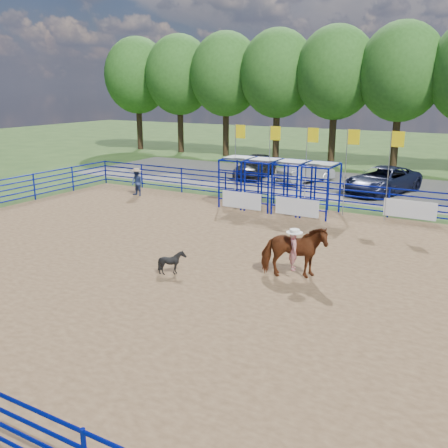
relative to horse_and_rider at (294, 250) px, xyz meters
The scene contains 12 objects.
ground 2.25m from the horse_and_rider, 169.42° to the right, with size 120.00×120.00×0.00m, color #3E5E25.
arena_dirt 2.25m from the horse_and_rider, 169.42° to the right, with size 30.00×20.00×0.02m, color olive.
gravel_strip 16.77m from the horse_and_rider, 96.87° to the left, with size 40.00×10.00×0.01m, color slate.
horse_and_rider is the anchor object (origin of this frame).
calf 4.07m from the horse_and_rider, 154.72° to the right, with size 0.67×0.75×0.83m, color black.
spectator_cowboy 14.78m from the horse_and_rider, 149.22° to the left, with size 0.80×0.66×1.56m.
car_a 19.13m from the horse_and_rider, 119.89° to the left, with size 1.92×4.77×1.62m, color black.
car_b 17.48m from the horse_and_rider, 109.15° to the left, with size 1.43×4.10×1.35m, color #989AA0.
car_c 15.41m from the horse_and_rider, 92.17° to the left, with size 2.59×5.61×1.56m, color #141832.
perimeter_fence 2.05m from the horse_and_rider, 169.42° to the right, with size 30.10×20.10×1.50m.
chute_assembly 9.33m from the horse_and_rider, 114.75° to the left, with size 19.32×2.41×4.20m.
treeline 26.53m from the horse_and_rider, 94.47° to the left, with size 56.40×6.40×11.24m.
Camera 1 is at (7.67, -14.20, 6.11)m, focal length 40.00 mm.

